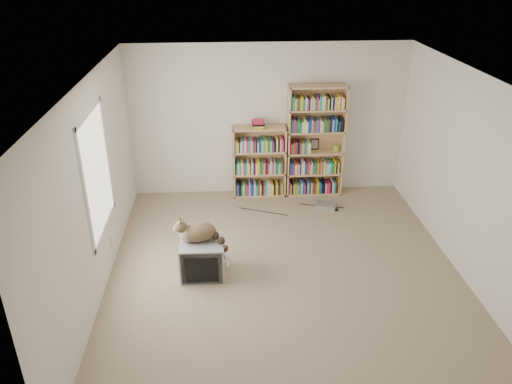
{
  "coord_description": "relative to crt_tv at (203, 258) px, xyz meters",
  "views": [
    {
      "loc": [
        -0.74,
        -5.29,
        3.77
      ],
      "look_at": [
        -0.31,
        1.0,
        0.69
      ],
      "focal_mm": 35.0,
      "sensor_mm": 36.0,
      "label": 1
    }
  ],
  "objects": [
    {
      "name": "green_mug",
      "position": [
        2.16,
        2.27,
        0.57
      ],
      "size": [
        0.1,
        0.1,
        0.11
      ],
      "primitive_type": "cylinder",
      "color": "#83AA30",
      "rests_on": "bookcase_tall"
    },
    {
      "name": "framed_print",
      "position": [
        1.82,
        2.37,
        0.61
      ],
      "size": [
        0.14,
        0.05,
        0.18
      ],
      "primitive_type": "cube",
      "rotation": [
        -0.17,
        0.0,
        0.0
      ],
      "color": "black",
      "rests_on": "bookcase_tall"
    },
    {
      "name": "floor",
      "position": [
        1.05,
        -0.07,
        -0.24
      ],
      "size": [
        4.5,
        5.0,
        0.01
      ],
      "primitive_type": "cube",
      "color": "tan",
      "rests_on": "ground"
    },
    {
      "name": "ceiling",
      "position": [
        1.05,
        -0.07,
        2.26
      ],
      "size": [
        4.5,
        5.0,
        0.02
      ],
      "primitive_type": "cube",
      "color": "white",
      "rests_on": "wall_back"
    },
    {
      "name": "floor_cables",
      "position": [
        1.34,
        1.69,
        -0.23
      ],
      "size": [
        1.2,
        0.7,
        0.01
      ],
      "primitive_type": null,
      "color": "black",
      "rests_on": "floor"
    },
    {
      "name": "crt_tv",
      "position": [
        0.0,
        0.0,
        0.0
      ],
      "size": [
        0.56,
        0.52,
        0.48
      ],
      "rotation": [
        0.0,
        0.0,
        -0.02
      ],
      "color": "#9A9A9C",
      "rests_on": "floor"
    },
    {
      "name": "bookcase_short",
      "position": [
        0.89,
        2.29,
        0.31
      ],
      "size": [
        0.87,
        0.3,
        1.19
      ],
      "color": "tan",
      "rests_on": "floor"
    },
    {
      "name": "bookcase_tall",
      "position": [
        1.81,
        2.29,
        0.64
      ],
      "size": [
        0.93,
        0.3,
        1.86
      ],
      "color": "tan",
      "rests_on": "floor"
    },
    {
      "name": "wall_back",
      "position": [
        1.05,
        2.43,
        1.01
      ],
      "size": [
        4.5,
        0.02,
        2.5
      ],
      "primitive_type": "cube",
      "color": "silver",
      "rests_on": "floor"
    },
    {
      "name": "cat",
      "position": [
        0.01,
        0.01,
        0.33
      ],
      "size": [
        0.7,
        0.48,
        0.53
      ],
      "rotation": [
        0.0,
        0.0,
        0.15
      ],
      "color": "#372316",
      "rests_on": "crt_tv"
    },
    {
      "name": "wall_right",
      "position": [
        3.3,
        -0.07,
        1.01
      ],
      "size": [
        0.02,
        5.0,
        2.5
      ],
      "primitive_type": "cube",
      "color": "silver",
      "rests_on": "floor"
    },
    {
      "name": "wall_front",
      "position": [
        1.05,
        -2.57,
        1.01
      ],
      "size": [
        4.5,
        0.02,
        2.5
      ],
      "primitive_type": "cube",
      "color": "silver",
      "rests_on": "floor"
    },
    {
      "name": "window",
      "position": [
        -1.19,
        0.13,
        1.16
      ],
      "size": [
        0.02,
        1.22,
        1.52
      ],
      "primitive_type": "cube",
      "color": "white",
      "rests_on": "wall_left"
    },
    {
      "name": "wall_outlet",
      "position": [
        -1.19,
        0.34,
        0.08
      ],
      "size": [
        0.01,
        0.08,
        0.13
      ],
      "primitive_type": "cube",
      "color": "silver",
      "rests_on": "wall_left"
    },
    {
      "name": "dvd_player",
      "position": [
        1.93,
        1.69,
        -0.2
      ],
      "size": [
        0.38,
        0.33,
        0.07
      ],
      "primitive_type": "cube",
      "rotation": [
        0.0,
        0.0,
        -0.34
      ],
      "color": "#B0B0B5",
      "rests_on": "floor"
    },
    {
      "name": "wall_left",
      "position": [
        -1.2,
        -0.07,
        1.01
      ],
      "size": [
        0.02,
        5.0,
        2.5
      ],
      "primitive_type": "cube",
      "color": "silver",
      "rests_on": "floor"
    },
    {
      "name": "book_stack",
      "position": [
        0.88,
        2.26,
        1.01
      ],
      "size": [
        0.2,
        0.26,
        0.11
      ],
      "primitive_type": "cube",
      "color": "#DB1D43",
      "rests_on": "bookcase_short"
    }
  ]
}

